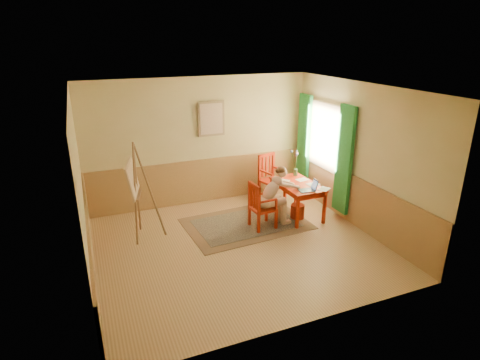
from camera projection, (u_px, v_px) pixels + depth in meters
name	position (u px, v px, depth m)	size (l,w,h in m)	color
room	(239.00, 173.00, 6.72)	(5.04, 4.54, 2.84)	tan
wainscot	(223.00, 204.00, 7.73)	(5.00, 4.50, 1.00)	tan
window	(323.00, 146.00, 8.56)	(0.12, 2.01, 2.20)	white
wall_portrait	(211.00, 119.00, 8.56)	(0.60, 0.05, 0.76)	#A3845F
rug	(246.00, 224.00, 8.03)	(2.49, 1.74, 0.02)	#8C7251
table	(297.00, 187.00, 8.21)	(0.74, 1.21, 0.72)	red
chair_left	(261.00, 206.00, 7.71)	(0.47, 0.46, 0.96)	red
chair_back	(271.00, 177.00, 9.10)	(0.58, 0.59, 1.06)	red
figure	(274.00, 194.00, 7.76)	(0.92, 0.42, 1.22)	#D4AE96
laptop	(309.00, 188.00, 7.79)	(0.37, 0.25, 0.21)	#1E2338
papers	(306.00, 183.00, 8.17)	(0.85, 0.98, 0.00)	white
vase	(295.00, 164.00, 8.56)	(0.19, 0.28, 0.57)	#3F724C
wastebasket	(297.00, 211.00, 8.23)	(0.28, 0.28, 0.31)	#B83719
easel	(135.00, 182.00, 7.15)	(0.70, 0.83, 1.86)	olive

